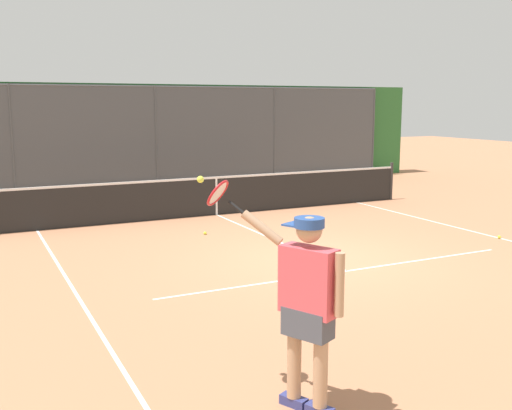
% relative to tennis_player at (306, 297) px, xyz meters
% --- Properties ---
extents(ground_plane, '(60.00, 60.00, 0.00)m').
position_rel_tennis_player_xyz_m(ground_plane, '(-2.96, -4.50, -1.07)').
color(ground_plane, '#B27551').
extents(court_line_markings, '(8.55, 10.32, 0.01)m').
position_rel_tennis_player_xyz_m(court_line_markings, '(-2.96, -3.31, -1.07)').
color(court_line_markings, white).
rests_on(court_line_markings, ground).
extents(fence_backdrop, '(20.12, 1.37, 3.36)m').
position_rel_tennis_player_xyz_m(fence_backdrop, '(-2.96, -14.92, 0.60)').
color(fence_backdrop, '#474C51').
rests_on(fence_backdrop, ground).
extents(tennis_net, '(10.98, 0.09, 1.07)m').
position_rel_tennis_player_xyz_m(tennis_net, '(-2.96, -9.28, -0.58)').
color(tennis_net, '#2D2D2D').
rests_on(tennis_net, ground).
extents(tennis_player, '(0.92, 1.23, 2.09)m').
position_rel_tennis_player_xyz_m(tennis_player, '(0.00, 0.00, 0.00)').
color(tennis_player, navy).
rests_on(tennis_player, ground).
extents(tennis_ball_mid_court, '(0.07, 0.07, 0.07)m').
position_rel_tennis_player_xyz_m(tennis_ball_mid_court, '(-7.18, -4.24, -1.04)').
color(tennis_ball_mid_court, '#CCDB33').
rests_on(tennis_ball_mid_court, ground).
extents(tennis_ball_by_sideline, '(0.07, 0.07, 0.07)m').
position_rel_tennis_player_xyz_m(tennis_ball_by_sideline, '(-1.87, -7.27, -1.04)').
color(tennis_ball_by_sideline, '#CCDB33').
rests_on(tennis_ball_by_sideline, ground).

